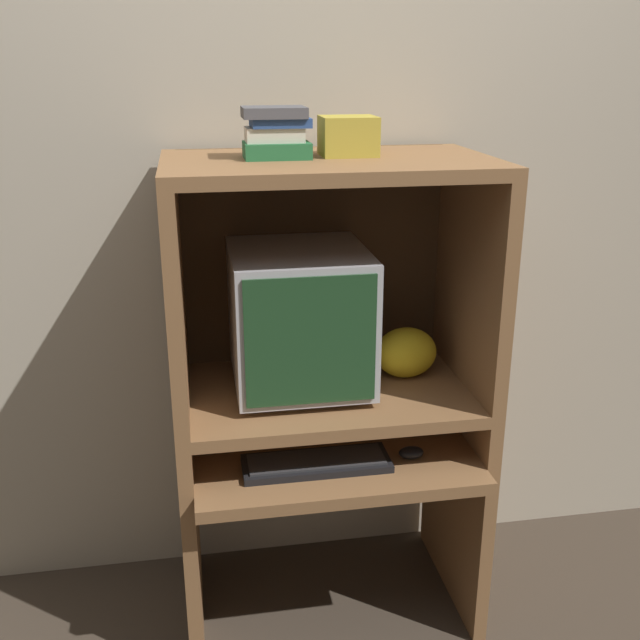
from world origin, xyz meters
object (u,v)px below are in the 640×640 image
object	(u,v)px
mouse	(411,452)
storage_box	(348,136)
book_stack	(276,133)
keyboard	(316,463)
snack_bag	(406,352)
crt_monitor	(299,317)

from	to	relation	value
mouse	storage_box	xyz separation A→B (m)	(-0.15, 0.21, 0.87)
mouse	book_stack	world-z (taller)	book_stack
keyboard	book_stack	bearing A→B (deg)	110.77
snack_bag	mouse	bearing A→B (deg)	-99.65
book_stack	storage_box	bearing A→B (deg)	4.47
snack_bag	storage_box	bearing A→B (deg)	-178.28
mouse	keyboard	bearing A→B (deg)	-179.35
keyboard	mouse	world-z (taller)	mouse
keyboard	mouse	size ratio (longest dim) A/B	5.70
crt_monitor	mouse	xyz separation A→B (m)	(0.29, -0.20, -0.36)
crt_monitor	mouse	bearing A→B (deg)	-34.51
crt_monitor	snack_bag	bearing A→B (deg)	1.89
mouse	storage_box	distance (m)	0.91
crt_monitor	keyboard	bearing A→B (deg)	-85.95
crt_monitor	storage_box	world-z (taller)	storage_box
snack_bag	book_stack	world-z (taller)	book_stack
keyboard	snack_bag	size ratio (longest dim) A/B	2.20
snack_bag	book_stack	bearing A→B (deg)	-176.87
snack_bag	storage_box	xyz separation A→B (m)	(-0.19, -0.01, 0.65)
snack_bag	book_stack	distance (m)	0.76
snack_bag	book_stack	size ratio (longest dim) A/B	1.06
crt_monitor	snack_bag	world-z (taller)	crt_monitor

